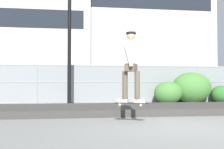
# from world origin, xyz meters

# --- Properties ---
(ground_plane) EXTENTS (120.00, 120.00, 0.00)m
(ground_plane) POSITION_xyz_m (0.00, 0.00, 0.00)
(ground_plane) COLOR slate
(gravel_berm) EXTENTS (10.39, 2.92, 0.21)m
(gravel_berm) POSITION_xyz_m (0.00, 3.29, 0.10)
(gravel_berm) COLOR #3D3A38
(gravel_berm) RESTS_ON ground_plane
(skateboard) EXTENTS (0.80, 0.54, 0.07)m
(skateboard) POSITION_xyz_m (-0.96, 0.77, 0.47)
(skateboard) COLOR black
(skater) EXTENTS (0.69, 0.62, 1.75)m
(skater) POSITION_xyz_m (-0.96, 0.77, 1.48)
(skater) COLOR #B2ADA8
(skater) RESTS_ON skateboard
(chain_fence) EXTENTS (16.22, 0.06, 1.85)m
(chain_fence) POSITION_xyz_m (0.00, 7.62, 0.93)
(chain_fence) COLOR gray
(chain_fence) RESTS_ON ground_plane
(street_lamp) EXTENTS (0.44, 0.44, 6.77)m
(street_lamp) POSITION_xyz_m (-2.53, 6.56, 4.21)
(street_lamp) COLOR black
(street_lamp) RESTS_ON ground_plane
(parked_car_near) EXTENTS (4.53, 2.22, 1.66)m
(parked_car_near) POSITION_xyz_m (-4.41, 11.32, 0.84)
(parked_car_near) COLOR #474C54
(parked_car_near) RESTS_ON ground_plane
(parked_car_mid) EXTENTS (4.52, 2.18, 1.66)m
(parked_car_mid) POSITION_xyz_m (1.58, 11.21, 0.84)
(parked_car_mid) COLOR silver
(parked_car_mid) RESTS_ON ground_plane
(library_building) EXTENTS (23.97, 11.14, 15.37)m
(library_building) POSITION_xyz_m (-12.00, 37.08, 7.69)
(library_building) COLOR #B2AFA8
(library_building) RESTS_ON ground_plane
(office_block) EXTENTS (24.08, 12.04, 21.04)m
(office_block) POSITION_xyz_m (7.08, 39.03, 10.52)
(office_block) COLOR #B2AFA8
(office_block) RESTS_ON ground_plane
(shrub_left) EXTENTS (1.35, 1.11, 1.04)m
(shrub_left) POSITION_xyz_m (2.12, 6.83, 0.52)
(shrub_left) COLOR #477F38
(shrub_left) RESTS_ON ground_plane
(shrub_center) EXTENTS (1.94, 1.59, 1.50)m
(shrub_center) POSITION_xyz_m (3.46, 7.20, 0.75)
(shrub_center) COLOR #477F38
(shrub_center) RESTS_ON ground_plane
(shrub_right) EXTENTS (1.10, 0.90, 0.85)m
(shrub_right) POSITION_xyz_m (5.00, 7.10, 0.42)
(shrub_right) COLOR #336B2D
(shrub_right) RESTS_ON ground_plane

